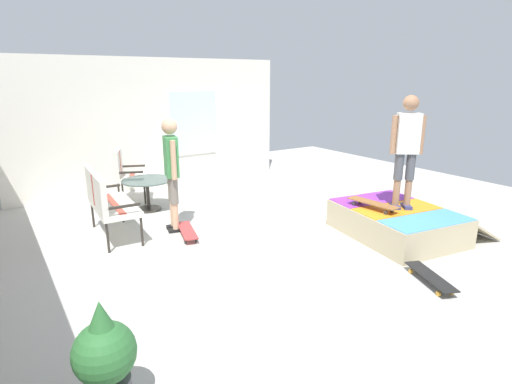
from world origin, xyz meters
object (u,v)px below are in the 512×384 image
object	(u,v)px
patio_chair_near_house	(126,171)
skateboard_spare	(430,277)
person_skater	(407,144)
skateboard_by_bench	(187,231)
potted_plant	(105,359)
patio_bench	(106,199)
patio_table	(148,189)
skateboard_on_ramp	(373,203)
skate_ramp	(397,222)
person_watching	(172,166)

from	to	relation	value
patio_chair_near_house	skateboard_spare	bearing A→B (deg)	-159.63
person_skater	skateboard_by_bench	size ratio (longest dim) A/B	2.02
person_skater	skateboard_by_bench	bearing A→B (deg)	56.99
skateboard_by_bench	potted_plant	bearing A→B (deg)	146.60
patio_bench	skateboard_spare	size ratio (longest dim) A/B	1.57
patio_table	skateboard_spare	xyz separation A→B (m)	(-4.55, -1.81, -0.32)
person_skater	skateboard_on_ramp	distance (m)	0.99
patio_chair_near_house	skateboard_on_ramp	bearing A→B (deg)	-146.94
person_skater	skateboard_on_ramp	bearing A→B (deg)	62.02
skate_ramp	patio_bench	size ratio (longest dim) A/B	1.69
patio_chair_near_house	person_watching	distance (m)	2.03
skateboard_by_bench	skateboard_spare	distance (m)	3.46
person_watching	skateboard_by_bench	xyz separation A→B (m)	(-0.35, -0.05, -0.95)
skate_ramp	patio_chair_near_house	xyz separation A→B (m)	(4.09, 2.90, 0.39)
skateboard_by_bench	skateboard_spare	size ratio (longest dim) A/B	1.01
patio_table	potted_plant	world-z (taller)	potted_plant
patio_bench	patio_table	world-z (taller)	patio_bench
person_watching	potted_plant	size ratio (longest dim) A/B	1.91
skateboard_spare	skateboard_on_ramp	xyz separation A→B (m)	(1.41, -0.56, 0.44)
patio_chair_near_house	person_watching	size ratio (longest dim) A/B	0.58
skateboard_by_bench	person_skater	bearing A→B (deg)	-123.01
skateboard_spare	patio_bench	bearing A→B (deg)	37.83
person_skater	skateboard_on_ramp	size ratio (longest dim) A/B	2.04
skate_ramp	patio_chair_near_house	distance (m)	5.03
skate_ramp	patio_chair_near_house	bearing A→B (deg)	35.30
person_watching	skateboard_on_ramp	world-z (taller)	person_watching
patio_table	skateboard_on_ramp	world-z (taller)	patio_table
patio_table	potted_plant	xyz separation A→B (m)	(-4.47, 1.86, 0.06)
patio_table	skateboard_by_bench	xyz separation A→B (m)	(-1.58, -0.05, -0.32)
person_skater	patio_chair_near_house	bearing A→B (deg)	35.50
patio_bench	person_skater	size ratio (longest dim) A/B	0.77
patio_bench	patio_chair_near_house	world-z (taller)	same
patio_table	skateboard_on_ramp	distance (m)	3.94
skateboard_spare	person_skater	bearing A→B (deg)	-38.45
skate_ramp	potted_plant	bearing A→B (deg)	103.81
person_skater	person_watching	bearing A→B (deg)	52.64
person_watching	potted_plant	distance (m)	3.77
patio_chair_near_house	skateboard_on_ramp	xyz separation A→B (m)	(-3.89, -2.53, -0.08)
patio_table	skateboard_on_ramp	size ratio (longest dim) A/B	1.10
skateboard_spare	patio_table	bearing A→B (deg)	21.71
skate_ramp	skateboard_by_bench	size ratio (longest dim) A/B	2.62
patio_table	skateboard_by_bench	world-z (taller)	patio_table
patio_table	person_watching	bearing A→B (deg)	179.68
patio_table	potted_plant	bearing A→B (deg)	157.42
skate_ramp	skateboard_spare	distance (m)	1.53
skateboard_spare	skateboard_by_bench	bearing A→B (deg)	30.72
skate_ramp	skateboard_spare	xyz separation A→B (m)	(-1.21, 0.93, -0.14)
person_skater	potted_plant	xyz separation A→B (m)	(-1.12, 4.63, -0.95)
potted_plant	skate_ramp	bearing A→B (deg)	-76.19
potted_plant	skateboard_on_ramp	bearing A→B (deg)	-72.59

